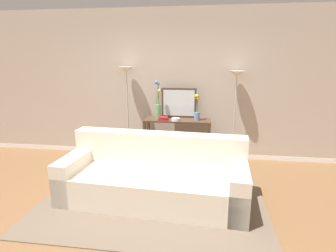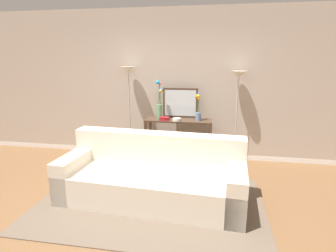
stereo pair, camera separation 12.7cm
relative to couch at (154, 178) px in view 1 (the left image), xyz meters
The scene contains 13 objects.
ground_plane 0.62m from the couch, 98.25° to the right, with size 16.00×16.00×0.02m, color brown.
back_wall 2.13m from the couch, 92.40° to the left, with size 12.00×0.15×2.82m.
area_rug 0.35m from the couch, 91.43° to the right, with size 3.02×1.94×0.01m.
couch is the anchor object (origin of this frame).
console_table 1.44m from the couch, 83.07° to the left, with size 1.21×0.39×0.83m.
floor_lamp_left 2.06m from the couch, 117.36° to the left, with size 0.28×0.28×1.76m.
floor_lamp_right 2.22m from the couch, 52.29° to the left, with size 0.28×0.28×1.70m.
wall_mirror 1.77m from the couch, 83.54° to the left, with size 0.65×0.02×0.55m.
vase_tall_flowers 1.61m from the couch, 97.38° to the left, with size 0.13×0.12×0.70m.
vase_short_flowers 1.65m from the couch, 69.40° to the left, with size 0.11×0.12×0.50m.
fruit_bowl 1.40m from the couch, 83.19° to the left, with size 0.15×0.15×0.05m.
book_stack 1.42m from the couch, 93.31° to the left, with size 0.19×0.14×0.06m.
book_row_under_console 1.44m from the couch, 96.82° to the left, with size 0.31×0.18×0.13m.
Camera 1 is at (0.75, -2.88, 1.92)m, focal length 29.02 mm.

